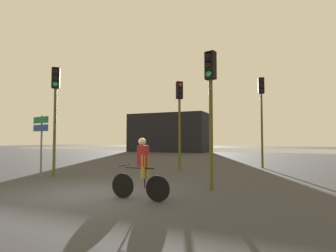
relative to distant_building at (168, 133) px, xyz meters
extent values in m
plane|color=#333338|center=(8.18, -25.23, -2.46)|extent=(120.00, 120.00, 0.00)
cube|color=slate|center=(8.18, 10.00, -2.46)|extent=(80.00, 16.00, 0.01)
cube|color=black|center=(0.00, 0.00, 0.00)|extent=(10.15, 4.00, 4.93)
cylinder|color=#4C4719|center=(4.57, -22.96, -0.57)|extent=(0.12, 0.12, 3.78)
cube|color=black|center=(4.57, -22.96, 1.77)|extent=(0.40, 0.39, 0.90)
cylinder|color=black|center=(4.65, -23.07, 2.06)|extent=(0.17, 0.14, 0.19)
cube|color=black|center=(4.66, -23.08, 2.17)|extent=(0.22, 0.21, 0.02)
cylinder|color=black|center=(4.65, -23.07, 1.77)|extent=(0.17, 0.14, 0.19)
cube|color=black|center=(4.66, -23.08, 1.88)|extent=(0.22, 0.21, 0.02)
cylinder|color=green|center=(4.65, -23.07, 1.48)|extent=(0.17, 0.14, 0.19)
cube|color=black|center=(4.66, -23.08, 1.59)|extent=(0.22, 0.21, 0.02)
cylinder|color=#4C4719|center=(12.50, -15.80, -0.38)|extent=(0.12, 0.12, 4.17)
cube|color=black|center=(12.50, -15.80, 2.15)|extent=(0.37, 0.31, 0.90)
cylinder|color=black|center=(12.54, -15.93, 2.44)|extent=(0.19, 0.08, 0.19)
cube|color=black|center=(12.54, -15.95, 2.55)|extent=(0.21, 0.16, 0.02)
cylinder|color=black|center=(12.54, -15.93, 2.15)|extent=(0.19, 0.08, 0.19)
cube|color=black|center=(12.54, -15.95, 2.26)|extent=(0.21, 0.16, 0.02)
cylinder|color=black|center=(12.54, -15.93, 1.86)|extent=(0.19, 0.08, 0.19)
cube|color=black|center=(12.54, -15.95, 1.97)|extent=(0.21, 0.16, 0.02)
cylinder|color=#4C4719|center=(11.42, -23.15, -0.71)|extent=(0.12, 0.12, 3.50)
cube|color=black|center=(11.42, -23.15, 1.49)|extent=(0.37, 0.31, 0.90)
cylinder|color=black|center=(11.39, -23.29, 1.78)|extent=(0.19, 0.08, 0.19)
cube|color=black|center=(11.38, -23.31, 1.89)|extent=(0.21, 0.16, 0.02)
cylinder|color=black|center=(11.39, -23.29, 1.49)|extent=(0.19, 0.08, 0.19)
cube|color=black|center=(11.38, -23.31, 1.60)|extent=(0.21, 0.16, 0.02)
cylinder|color=green|center=(11.39, -23.29, 1.20)|extent=(0.19, 0.08, 0.19)
cube|color=black|center=(11.38, -23.31, 1.31)|extent=(0.21, 0.16, 0.02)
cylinder|color=#4C4719|center=(8.66, -18.67, -0.62)|extent=(0.12, 0.12, 3.69)
cube|color=black|center=(8.66, -18.67, 1.67)|extent=(0.40, 0.39, 0.90)
cylinder|color=red|center=(8.74, -18.78, 1.96)|extent=(0.17, 0.14, 0.19)
cube|color=black|center=(8.76, -18.79, 2.07)|extent=(0.22, 0.21, 0.02)
cylinder|color=black|center=(8.74, -18.78, 1.67)|extent=(0.17, 0.14, 0.19)
cube|color=black|center=(8.76, -18.79, 1.78)|extent=(0.22, 0.21, 0.02)
cylinder|color=black|center=(8.74, -18.78, 1.38)|extent=(0.17, 0.14, 0.19)
cube|color=black|center=(8.76, -18.79, 1.49)|extent=(0.22, 0.21, 0.02)
cylinder|color=slate|center=(4.04, -23.16, -1.16)|extent=(0.08, 0.08, 2.60)
cube|color=#116038|center=(4.03, -23.22, -0.05)|extent=(1.09, 0.24, 0.28)
cube|color=navy|center=(4.03, -23.22, -0.39)|extent=(1.09, 0.24, 0.28)
cylinder|color=black|center=(9.51, -25.26, -2.13)|extent=(0.66, 0.05, 0.66)
cylinder|color=black|center=(10.56, -25.27, -2.13)|extent=(0.66, 0.05, 0.66)
cylinder|color=black|center=(10.03, -25.27, -1.63)|extent=(0.84, 0.05, 0.04)
cylinder|color=black|center=(10.18, -25.27, -1.86)|extent=(0.04, 0.04, 0.55)
cylinder|color=black|center=(9.56, -25.26, -1.58)|extent=(0.04, 0.46, 0.03)
cylinder|color=olive|center=(10.18, -25.17, -1.58)|extent=(0.11, 0.11, 0.60)
cylinder|color=olive|center=(10.18, -25.37, -1.58)|extent=(0.11, 0.11, 0.60)
cube|color=maroon|center=(10.13, -25.27, -1.31)|extent=(0.20, 0.30, 0.54)
sphere|color=beige|center=(10.10, -25.27, -0.94)|extent=(0.20, 0.20, 0.20)
camera|label=1|loc=(13.44, -31.33, -0.89)|focal=28.00mm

